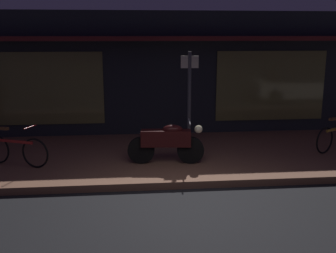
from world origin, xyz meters
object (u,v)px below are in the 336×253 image
bicycle_parked (15,150)px  bicycle_extra (336,136)px  motorcycle (167,142)px  sign_post (189,94)px

bicycle_parked → bicycle_extra: size_ratio=1.06×
motorcycle → sign_post: bearing=63.0°
motorcycle → sign_post: sign_post is taller
bicycle_parked → sign_post: bearing=16.5°
motorcycle → bicycle_parked: size_ratio=1.11×
motorcycle → bicycle_extra: bearing=8.5°
bicycle_parked → sign_post: (4.00, 1.19, 1.00)m
bicycle_parked → bicycle_extra: bearing=3.7°
bicycle_parked → bicycle_extra: same height
bicycle_parked → motorcycle: bearing=-2.6°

